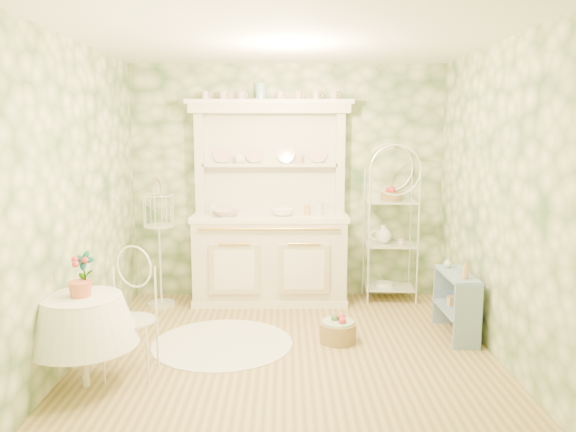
{
  "coord_description": "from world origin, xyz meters",
  "views": [
    {
      "loc": [
        -0.03,
        -4.73,
        1.94
      ],
      "look_at": [
        0.0,
        0.5,
        1.15
      ],
      "focal_mm": 35.0,
      "sensor_mm": 36.0,
      "label": 1
    }
  ],
  "objects_px": {
    "kitchen_dresser": "(270,203)",
    "bakers_rack": "(391,219)",
    "round_table": "(83,338)",
    "cafe_chair": "(130,317)",
    "birdcage_stand": "(160,244)",
    "floor_basket": "(338,330)",
    "side_shelf": "(456,306)"
  },
  "relations": [
    {
      "from": "floor_basket",
      "to": "cafe_chair",
      "type": "bearing_deg",
      "value": -158.04
    },
    {
      "from": "bakers_rack",
      "to": "side_shelf",
      "type": "height_order",
      "value": "bakers_rack"
    },
    {
      "from": "bakers_rack",
      "to": "cafe_chair",
      "type": "xyz_separation_m",
      "value": [
        -2.44,
        -2.03,
        -0.47
      ]
    },
    {
      "from": "birdcage_stand",
      "to": "floor_basket",
      "type": "xyz_separation_m",
      "value": [
        1.88,
        -1.1,
        -0.6
      ]
    },
    {
      "from": "kitchen_dresser",
      "to": "round_table",
      "type": "xyz_separation_m",
      "value": [
        -1.36,
        -2.17,
        -0.76
      ]
    },
    {
      "from": "bakers_rack",
      "to": "floor_basket",
      "type": "distance_m",
      "value": 1.73
    },
    {
      "from": "round_table",
      "to": "birdcage_stand",
      "type": "distance_m",
      "value": 2.05
    },
    {
      "from": "cafe_chair",
      "to": "birdcage_stand",
      "type": "distance_m",
      "value": 1.82
    },
    {
      "from": "kitchen_dresser",
      "to": "birdcage_stand",
      "type": "relative_size",
      "value": 1.61
    },
    {
      "from": "side_shelf",
      "to": "round_table",
      "type": "height_order",
      "value": "round_table"
    },
    {
      "from": "kitchen_dresser",
      "to": "cafe_chair",
      "type": "bearing_deg",
      "value": -118.53
    },
    {
      "from": "kitchen_dresser",
      "to": "cafe_chair",
      "type": "height_order",
      "value": "kitchen_dresser"
    },
    {
      "from": "kitchen_dresser",
      "to": "birdcage_stand",
      "type": "height_order",
      "value": "kitchen_dresser"
    },
    {
      "from": "birdcage_stand",
      "to": "kitchen_dresser",
      "type": "bearing_deg",
      "value": 7.18
    },
    {
      "from": "kitchen_dresser",
      "to": "bakers_rack",
      "type": "distance_m",
      "value": 1.4
    },
    {
      "from": "cafe_chair",
      "to": "kitchen_dresser",
      "type": "bearing_deg",
      "value": 86.0
    },
    {
      "from": "cafe_chair",
      "to": "bakers_rack",
      "type": "bearing_deg",
      "value": 64.24
    },
    {
      "from": "round_table",
      "to": "cafe_chair",
      "type": "relative_size",
      "value": 0.8
    },
    {
      "from": "cafe_chair",
      "to": "birdcage_stand",
      "type": "bearing_deg",
      "value": 119.52
    },
    {
      "from": "round_table",
      "to": "birdcage_stand",
      "type": "relative_size",
      "value": 0.54
    },
    {
      "from": "kitchen_dresser",
      "to": "bakers_rack",
      "type": "relative_size",
      "value": 1.21
    },
    {
      "from": "cafe_chair",
      "to": "floor_basket",
      "type": "relative_size",
      "value": 2.85
    },
    {
      "from": "side_shelf",
      "to": "cafe_chair",
      "type": "relative_size",
      "value": 0.71
    },
    {
      "from": "kitchen_dresser",
      "to": "cafe_chair",
      "type": "relative_size",
      "value": 2.39
    },
    {
      "from": "round_table",
      "to": "bakers_rack",
      "type": "bearing_deg",
      "value": 39.33
    },
    {
      "from": "floor_basket",
      "to": "birdcage_stand",
      "type": "bearing_deg",
      "value": 149.61
    },
    {
      "from": "kitchen_dresser",
      "to": "bakers_rack",
      "type": "height_order",
      "value": "kitchen_dresser"
    },
    {
      "from": "kitchen_dresser",
      "to": "side_shelf",
      "type": "bearing_deg",
      "value": -31.48
    },
    {
      "from": "side_shelf",
      "to": "cafe_chair",
      "type": "height_order",
      "value": "cafe_chair"
    },
    {
      "from": "floor_basket",
      "to": "round_table",
      "type": "bearing_deg",
      "value": -155.71
    },
    {
      "from": "cafe_chair",
      "to": "birdcage_stand",
      "type": "relative_size",
      "value": 0.68
    },
    {
      "from": "bakers_rack",
      "to": "birdcage_stand",
      "type": "distance_m",
      "value": 2.62
    }
  ]
}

